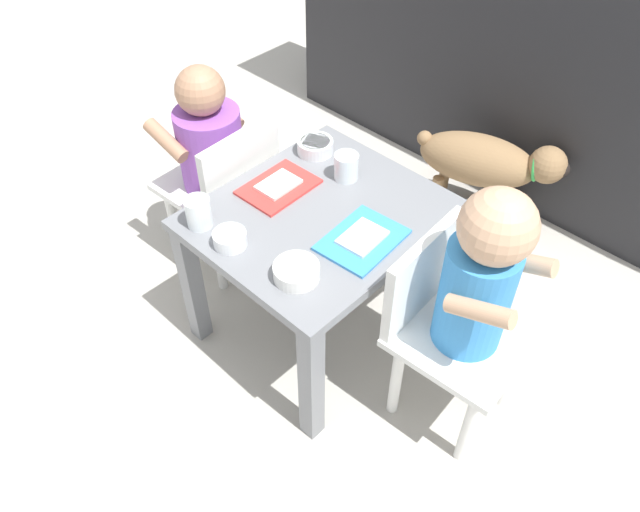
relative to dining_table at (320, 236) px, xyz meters
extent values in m
plane|color=#B2ADA3|center=(0.00, 0.00, -0.35)|extent=(7.00, 7.00, 0.00)
cube|color=#232326|center=(0.00, 1.03, 0.09)|extent=(1.82, 0.34, 0.88)
cube|color=slate|center=(0.00, 0.00, 0.06)|extent=(0.50, 0.57, 0.03)
cube|color=slate|center=(-0.22, -0.26, -0.15)|extent=(0.04, 0.04, 0.40)
cube|color=slate|center=(0.22, -0.26, -0.15)|extent=(0.04, 0.04, 0.40)
cube|color=slate|center=(-0.22, 0.26, -0.15)|extent=(0.04, 0.04, 0.40)
cube|color=slate|center=(0.22, 0.26, -0.15)|extent=(0.04, 0.04, 0.40)
cube|color=white|center=(-0.42, 0.00, -0.07)|extent=(0.29, 0.29, 0.02)
cube|color=white|center=(-0.29, 0.00, 0.05)|extent=(0.04, 0.27, 0.22)
cylinder|color=purple|center=(-0.42, 0.00, 0.06)|extent=(0.18, 0.18, 0.23)
sphere|color=#A87A5B|center=(-0.43, 0.00, 0.23)|extent=(0.13, 0.13, 0.13)
cylinder|color=white|center=(-0.52, 0.09, -0.21)|extent=(0.03, 0.03, 0.27)
cylinder|color=white|center=(-0.51, -0.11, -0.21)|extent=(0.03, 0.03, 0.27)
cylinder|color=white|center=(-0.32, 0.10, -0.21)|extent=(0.03, 0.03, 0.27)
cylinder|color=white|center=(-0.31, -0.10, -0.21)|extent=(0.03, 0.03, 0.27)
cylinder|color=#A87A5B|center=(-0.47, 0.09, 0.11)|extent=(0.15, 0.05, 0.09)
cylinder|color=#A87A5B|center=(-0.46, -0.11, 0.11)|extent=(0.15, 0.05, 0.09)
cube|color=white|center=(0.42, 0.03, -0.07)|extent=(0.30, 0.30, 0.02)
cube|color=white|center=(0.29, 0.03, 0.05)|extent=(0.04, 0.27, 0.22)
cylinder|color=#388CD8|center=(0.42, 0.03, 0.07)|extent=(0.15, 0.15, 0.26)
sphere|color=tan|center=(0.43, 0.03, 0.28)|extent=(0.15, 0.15, 0.15)
cylinder|color=white|center=(0.53, -0.06, -0.21)|extent=(0.03, 0.03, 0.27)
cylinder|color=white|center=(0.51, 0.14, -0.21)|extent=(0.03, 0.03, 0.27)
cylinder|color=white|center=(0.33, -0.07, -0.21)|extent=(0.03, 0.03, 0.27)
cylinder|color=white|center=(0.31, 0.13, -0.21)|extent=(0.03, 0.03, 0.27)
cylinder|color=tan|center=(0.47, -0.05, 0.14)|extent=(0.15, 0.05, 0.09)
cylinder|color=tan|center=(0.46, 0.12, 0.14)|extent=(0.15, 0.05, 0.09)
ellipsoid|color=olive|center=(0.01, 0.72, -0.14)|extent=(0.41, 0.29, 0.17)
sphere|color=olive|center=(0.21, 0.79, -0.09)|extent=(0.12, 0.12, 0.12)
sphere|color=black|center=(0.25, 0.81, -0.10)|extent=(0.05, 0.05, 0.05)
torus|color=green|center=(0.18, 0.78, -0.11)|extent=(0.06, 0.10, 0.10)
sphere|color=olive|center=(-0.16, 0.65, -0.10)|extent=(0.05, 0.05, 0.05)
cylinder|color=olive|center=(0.13, 0.71, -0.28)|extent=(0.04, 0.04, 0.14)
cylinder|color=olive|center=(0.09, 0.80, -0.28)|extent=(0.04, 0.04, 0.14)
cylinder|color=olive|center=(-0.07, 0.63, -0.28)|extent=(0.04, 0.04, 0.14)
cylinder|color=olive|center=(-0.10, 0.73, -0.28)|extent=(0.04, 0.04, 0.14)
cube|color=red|center=(-0.14, -0.01, 0.08)|extent=(0.14, 0.19, 0.01)
cube|color=white|center=(-0.14, -0.01, 0.09)|extent=(0.08, 0.10, 0.01)
cube|color=#388CD8|center=(0.14, -0.01, 0.08)|extent=(0.16, 0.21, 0.01)
cube|color=white|center=(0.14, -0.01, 0.09)|extent=(0.09, 0.11, 0.01)
cylinder|color=white|center=(-0.17, -0.23, 0.11)|extent=(0.06, 0.06, 0.07)
cylinder|color=silver|center=(-0.17, -0.23, 0.10)|extent=(0.05, 0.05, 0.05)
cylinder|color=white|center=(-0.05, 0.14, 0.11)|extent=(0.06, 0.06, 0.07)
cylinder|color=silver|center=(-0.05, 0.14, 0.10)|extent=(0.05, 0.05, 0.05)
cylinder|color=white|center=(-0.18, 0.17, 0.09)|extent=(0.10, 0.10, 0.04)
cylinder|color=#4C8C33|center=(-0.18, 0.17, 0.11)|extent=(0.08, 0.08, 0.01)
cylinder|color=white|center=(0.11, -0.19, 0.09)|extent=(0.10, 0.10, 0.03)
cylinder|color=#B26633|center=(0.11, -0.19, 0.11)|extent=(0.08, 0.08, 0.01)
cylinder|color=white|center=(-0.07, -0.22, 0.09)|extent=(0.08, 0.08, 0.03)
cylinder|color=#4C8C33|center=(-0.07, -0.22, 0.11)|extent=(0.06, 0.06, 0.01)
camera|label=1|loc=(0.79, -0.82, 1.06)|focal=35.03mm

